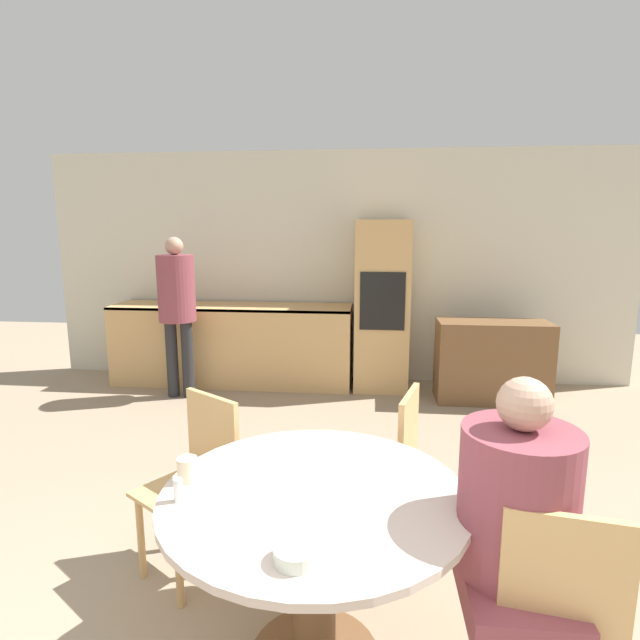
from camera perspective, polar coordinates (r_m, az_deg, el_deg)
The scene contains 13 objects.
wall_back at distance 5.76m, azimuth 1.74°, elevation 6.00°, with size 6.65×0.05×2.60m.
kitchen_counter at distance 5.75m, azimuth -9.94°, elevation -2.61°, with size 2.68×0.60×0.90m.
oven_unit at distance 5.45m, azimuth 7.07°, elevation 1.62°, with size 0.58×0.59×1.83m.
sideboard at distance 5.36m, azimuth 19.06°, elevation -4.51°, with size 1.10×0.45×0.83m.
dining_table at distance 2.12m, azimuth -0.64°, elevation -24.44°, with size 1.17×1.17×0.76m.
chair_near_right at distance 2.04m, azimuth 25.22°, elevation -27.69°, with size 0.46×0.46×0.91m.
chair_far_left at distance 2.72m, azimuth -13.69°, elevation -16.71°, with size 0.55×0.55×0.91m.
chair_far_right at distance 2.80m, azimuth 7.94°, elevation -15.64°, with size 0.49×0.49×0.91m.
person_seated at distance 1.95m, azimuth 21.63°, elevation -21.68°, with size 0.39×0.47×1.26m.
person_standing at distance 5.29m, azimuth -16.05°, elevation 2.22°, with size 0.37×0.37×1.66m.
cup at distance 2.11m, azimuth -14.92°, elevation -16.16°, with size 0.08×0.08×0.09m.
bowl_near at distance 1.64m, azimuth -2.74°, elevation -25.15°, with size 0.14×0.14×0.05m.
salt_shaker at distance 1.98m, azimuth -15.92°, elevation -18.17°, with size 0.03×0.03×0.09m.
Camera 1 is at (0.42, -0.67, 1.74)m, focal length 28.00 mm.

